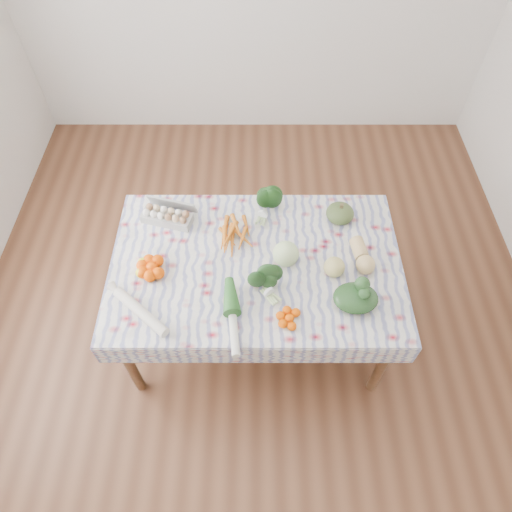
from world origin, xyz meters
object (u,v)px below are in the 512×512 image
(kabocha_squash, at_px, (340,213))
(grapefruit, at_px, (334,267))
(butternut_squash, at_px, (362,255))
(egg_carton, at_px, (167,217))
(cabbage, at_px, (286,254))
(dining_table, at_px, (256,270))

(kabocha_squash, bearing_deg, grapefruit, -100.78)
(kabocha_squash, relative_size, butternut_squash, 0.72)
(egg_carton, relative_size, cabbage, 2.05)
(cabbage, bearing_deg, egg_carton, 156.60)
(butternut_squash, bearing_deg, cabbage, 172.24)
(cabbage, bearing_deg, grapefruit, -16.61)
(dining_table, xyz_separation_m, cabbage, (0.17, 0.00, 0.16))
(dining_table, relative_size, cabbage, 10.82)
(grapefruit, bearing_deg, butternut_squash, 27.24)
(butternut_squash, bearing_deg, kabocha_squash, 97.60)
(kabocha_squash, bearing_deg, cabbage, -136.70)
(egg_carton, xyz_separation_m, cabbage, (0.70, -0.30, 0.03))
(butternut_squash, distance_m, grapefruit, 0.19)
(egg_carton, height_order, cabbage, cabbage)
(butternut_squash, height_order, grapefruit, grapefruit)
(butternut_squash, bearing_deg, dining_table, 172.24)
(kabocha_squash, distance_m, cabbage, 0.47)
(dining_table, height_order, butternut_squash, butternut_squash)
(egg_carton, height_order, grapefruit, grapefruit)
(dining_table, relative_size, kabocha_squash, 9.51)
(kabocha_squash, bearing_deg, egg_carton, -179.15)
(egg_carton, height_order, kabocha_squash, kabocha_squash)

